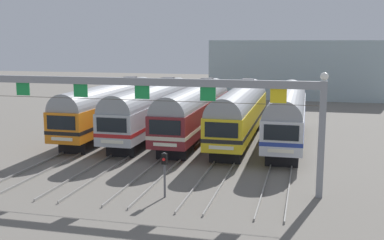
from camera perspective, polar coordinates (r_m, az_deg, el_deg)
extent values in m
plane|color=slate|center=(41.70, 0.36, -2.36)|extent=(160.00, 160.00, 0.00)
cube|color=gray|center=(60.12, -3.93, 1.38)|extent=(0.07, 70.00, 0.15)
cube|color=gray|center=(59.70, -2.61, 1.34)|extent=(0.07, 70.00, 0.15)
cube|color=gray|center=(59.04, -0.25, 1.26)|extent=(0.07, 70.00, 0.15)
cube|color=gray|center=(58.72, 1.11, 1.21)|extent=(0.07, 70.00, 0.15)
cube|color=gray|center=(58.22, 3.55, 1.12)|extent=(0.07, 70.00, 0.15)
cube|color=gray|center=(57.99, 4.95, 1.07)|extent=(0.07, 70.00, 0.15)
cube|color=gray|center=(57.66, 7.44, 0.97)|extent=(0.07, 70.00, 0.15)
cube|color=gray|center=(57.52, 8.86, 0.92)|extent=(0.07, 70.00, 0.15)
cube|color=gray|center=(57.37, 11.39, 0.82)|extent=(0.07, 70.00, 0.15)
cube|color=gray|center=(57.33, 12.82, 0.76)|extent=(0.07, 70.00, 0.15)
cube|color=orange|center=(43.80, -9.81, 1.03)|extent=(2.85, 18.00, 2.35)
cube|color=black|center=(43.85, -9.80, 0.58)|extent=(2.88, 18.02, 0.28)
cylinder|color=gray|center=(43.64, -9.86, 2.56)|extent=(2.74, 17.64, 2.74)
cube|color=black|center=(35.75, -15.59, -0.33)|extent=(2.28, 0.06, 1.03)
cube|color=silver|center=(35.98, -15.50, -2.25)|extent=(1.71, 0.05, 0.24)
cube|color=black|center=(38.51, -13.47, -2.84)|extent=(2.28, 2.60, 1.05)
cube|color=black|center=(49.83, -6.87, 0.16)|extent=(2.28, 2.60, 1.05)
cube|color=#4C4C51|center=(48.13, -7.51, 5.12)|extent=(1.10, 1.10, 0.20)
cube|color=#B2B5BA|center=(42.38, -4.88, 0.86)|extent=(2.85, 18.00, 2.35)
cube|color=#B21E1E|center=(42.43, -4.87, 0.39)|extent=(2.88, 18.02, 0.28)
cylinder|color=gray|center=(42.22, -4.90, 2.43)|extent=(2.74, 17.64, 2.74)
cube|color=black|center=(34.00, -9.73, -0.61)|extent=(2.28, 0.06, 1.03)
cube|color=silver|center=(34.23, -9.68, -2.63)|extent=(1.71, 0.05, 0.24)
cube|color=black|center=(36.88, -7.96, -3.21)|extent=(2.28, 2.60, 1.05)
cube|color=black|center=(48.58, -2.48, -0.03)|extent=(2.28, 2.60, 1.05)
cube|color=#4C4C51|center=(46.84, -2.95, 5.06)|extent=(1.10, 1.10, 0.20)
cube|color=maroon|center=(41.29, 0.36, 0.66)|extent=(2.85, 18.00, 2.35)
cube|color=beige|center=(41.35, 0.36, 0.18)|extent=(2.88, 18.02, 0.28)
cylinder|color=gray|center=(41.13, 0.36, 2.28)|extent=(2.74, 17.64, 2.74)
cube|color=black|center=(32.63, -3.31, -0.92)|extent=(2.28, 0.06, 1.03)
cube|color=silver|center=(32.87, -3.29, -3.01)|extent=(1.71, 0.05, 0.24)
cube|color=black|center=(35.63, -2.00, -3.57)|extent=(2.28, 2.60, 1.05)
cube|color=black|center=(47.64, 2.12, -0.22)|extent=(2.28, 2.60, 1.05)
cube|color=#4C4C51|center=(45.86, 1.83, 4.97)|extent=(1.10, 1.10, 0.20)
cube|color=gold|center=(40.57, 5.83, 0.45)|extent=(2.85, 18.00, 2.35)
cube|color=black|center=(40.62, 5.82, -0.04)|extent=(2.88, 18.02, 0.28)
cylinder|color=gray|center=(40.40, 5.86, 2.09)|extent=(2.74, 17.64, 2.74)
cube|color=black|center=(31.71, 3.57, -1.23)|extent=(2.28, 0.06, 1.03)
cube|color=silver|center=(31.96, 3.55, -3.38)|extent=(1.71, 0.05, 0.24)
cube|color=black|center=(34.79, 4.33, -3.92)|extent=(2.28, 2.60, 1.05)
cube|color=black|center=(47.01, 6.87, -0.41)|extent=(2.28, 2.60, 1.05)
cube|color=#4C4C51|center=(45.21, 6.78, 4.85)|extent=(1.10, 1.10, 0.20)
cube|color=silver|center=(40.22, 11.45, 0.23)|extent=(2.85, 18.00, 2.35)
cube|color=navy|center=(40.28, 11.43, -0.27)|extent=(2.88, 18.02, 0.28)
cylinder|color=gray|center=(40.05, 11.50, 1.89)|extent=(2.74, 17.64, 2.74)
cube|color=black|center=(31.27, 10.76, -1.53)|extent=(2.28, 0.06, 1.03)
cube|color=silver|center=(31.52, 10.69, -3.71)|extent=(1.71, 0.05, 0.24)
cube|color=black|center=(34.38, 10.90, -4.23)|extent=(2.28, 2.60, 1.05)
cube|color=black|center=(46.71, 11.71, -0.61)|extent=(2.28, 2.60, 1.05)
cube|color=gray|center=(26.74, 15.41, -2.38)|extent=(0.36, 0.36, 6.50)
cube|color=gray|center=(27.94, -6.09, 4.64)|extent=(20.70, 0.32, 0.44)
cube|color=#198C3F|center=(31.58, -19.80, 3.56)|extent=(0.90, 0.08, 0.80)
cube|color=#198C3F|center=(29.58, -13.34, 3.50)|extent=(0.90, 0.08, 0.80)
cube|color=#198C3F|center=(28.00, -6.06, 3.37)|extent=(0.90, 0.08, 0.80)
cube|color=#198C3F|center=(26.92, 1.94, 3.17)|extent=(0.90, 0.08, 0.80)
cube|color=yellow|center=(26.40, 10.43, 2.89)|extent=(0.90, 0.08, 0.80)
sphere|color=white|center=(26.26, 15.75, 5.11)|extent=(0.44, 0.44, 0.44)
cylinder|color=#3F382D|center=(28.05, -6.05, 2.40)|extent=(20.70, 0.03, 0.03)
cylinder|color=#59595E|center=(26.27, -3.34, -6.69)|extent=(0.12, 0.12, 2.56)
cube|color=black|center=(26.02, -3.36, -4.72)|extent=(0.28, 0.24, 0.60)
sphere|color=red|center=(25.89, -3.45, -4.80)|extent=(0.18, 0.18, 0.18)
cube|color=#9EB2B7|center=(74.57, 12.60, 6.06)|extent=(25.70, 10.00, 8.69)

